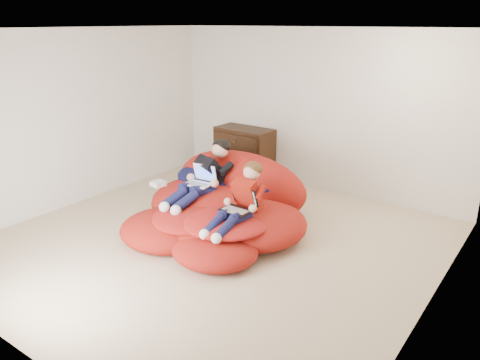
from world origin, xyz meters
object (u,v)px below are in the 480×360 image
object	(u,v)px
beanbag_pile	(223,206)
laptop_white	(201,179)
laptop_black	(240,204)
dresser	(244,153)
older_boy	(206,173)
younger_boy	(241,198)

from	to	relation	value
beanbag_pile	laptop_white	distance (m)	0.46
beanbag_pile	laptop_black	world-z (taller)	beanbag_pile
laptop_black	dresser	bearing A→B (deg)	124.24
beanbag_pile	older_boy	world-z (taller)	older_boy
younger_boy	laptop_white	size ratio (longest dim) A/B	2.76
dresser	laptop_white	world-z (taller)	dresser
laptop_white	older_boy	bearing A→B (deg)	90.00
younger_boy	older_boy	bearing A→B (deg)	157.04
older_boy	laptop_white	world-z (taller)	older_boy
older_boy	beanbag_pile	bearing A→B (deg)	8.27
laptop_white	laptop_black	world-z (taller)	laptop_white
laptop_black	older_boy	bearing A→B (deg)	155.31
dresser	beanbag_pile	distance (m)	2.00
younger_boy	laptop_white	distance (m)	0.85
dresser	younger_boy	world-z (taller)	younger_boy
older_boy	laptop_black	xyz separation A→B (m)	(0.81, -0.37, -0.12)
older_boy	younger_boy	size ratio (longest dim) A/B	1.24
dresser	older_boy	bearing A→B (deg)	-69.64
dresser	laptop_black	world-z (taller)	dresser
older_boy	younger_boy	world-z (taller)	older_boy
older_boy	laptop_black	bearing A→B (deg)	-24.69
laptop_black	laptop_white	bearing A→B (deg)	161.74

